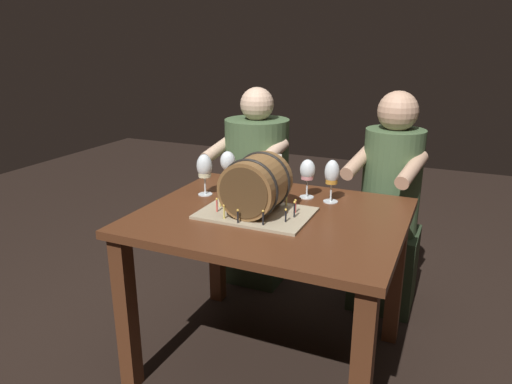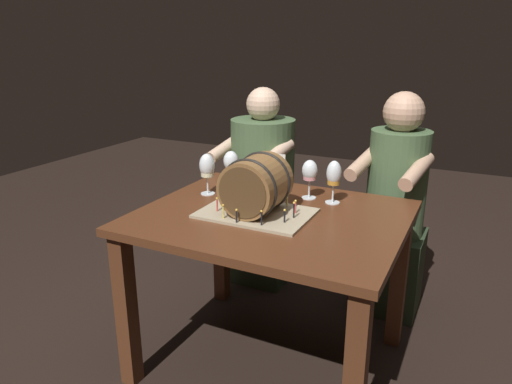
% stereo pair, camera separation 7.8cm
% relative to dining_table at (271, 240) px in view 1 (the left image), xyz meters
% --- Properties ---
extents(ground_plane, '(8.00, 8.00, 0.00)m').
position_rel_dining_table_xyz_m(ground_plane, '(0.00, 0.00, -0.62)').
color(ground_plane, black).
extents(dining_table, '(1.10, 0.91, 0.74)m').
position_rel_dining_table_xyz_m(dining_table, '(0.00, 0.00, 0.00)').
color(dining_table, '#562D19').
rests_on(dining_table, ground).
extents(barrel_cake, '(0.46, 0.32, 0.26)m').
position_rel_dining_table_xyz_m(barrel_cake, '(-0.06, -0.04, 0.24)').
color(barrel_cake, tan).
rests_on(barrel_cake, dining_table).
extents(wine_glass_empty, '(0.07, 0.07, 0.19)m').
position_rel_dining_table_xyz_m(wine_glass_empty, '(-0.33, 0.24, 0.26)').
color(wine_glass_empty, white).
rests_on(wine_glass_empty, dining_table).
extents(wine_glass_red, '(0.08, 0.08, 0.17)m').
position_rel_dining_table_xyz_m(wine_glass_red, '(-0.11, 0.28, 0.24)').
color(wine_glass_red, white).
rests_on(wine_glass_red, dining_table).
extents(wine_glass_rose, '(0.07, 0.07, 0.18)m').
position_rel_dining_table_xyz_m(wine_glass_rose, '(0.07, 0.26, 0.25)').
color(wine_glass_rose, white).
rests_on(wine_glass_rose, dining_table).
extents(wine_glass_amber, '(0.07, 0.07, 0.20)m').
position_rel_dining_table_xyz_m(wine_glass_amber, '(0.19, 0.25, 0.25)').
color(wine_glass_amber, white).
rests_on(wine_glass_amber, dining_table).
extents(wine_glass_white, '(0.07, 0.07, 0.20)m').
position_rel_dining_table_xyz_m(wine_glass_white, '(-0.39, 0.11, 0.25)').
color(wine_glass_white, white).
rests_on(wine_glass_white, dining_table).
extents(menu_card, '(0.11, 0.04, 0.16)m').
position_rel_dining_table_xyz_m(menu_card, '(-0.16, 0.39, 0.20)').
color(menu_card, silver).
rests_on(menu_card, dining_table).
extents(person_seated_left, '(0.45, 0.52, 1.19)m').
position_rel_dining_table_xyz_m(person_seated_left, '(-0.39, 0.73, -0.05)').
color(person_seated_left, '#2A3A24').
rests_on(person_seated_left, ground).
extents(person_seated_right, '(0.40, 0.49, 1.20)m').
position_rel_dining_table_xyz_m(person_seated_right, '(0.39, 0.73, -0.08)').
color(person_seated_right, '#2A3A24').
rests_on(person_seated_right, ground).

